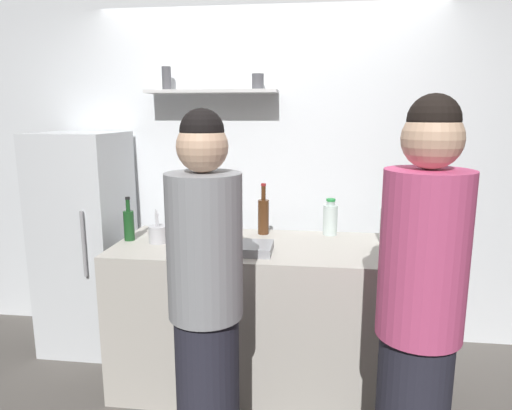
% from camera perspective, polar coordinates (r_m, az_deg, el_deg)
% --- Properties ---
extents(back_wall_assembly, '(4.80, 0.32, 2.60)m').
position_cam_1_polar(back_wall_assembly, '(3.52, 1.49, 4.30)').
color(back_wall_assembly, white).
rests_on(back_wall_assembly, ground).
extents(refrigerator, '(0.57, 0.64, 1.61)m').
position_cam_1_polar(refrigerator, '(3.62, -20.52, -4.31)').
color(refrigerator, silver).
rests_on(refrigerator, ground).
extents(counter, '(1.75, 0.76, 0.94)m').
position_cam_1_polar(counter, '(3.00, 0.00, -13.62)').
color(counter, '#B7B2A8').
rests_on(counter, ground).
extents(baking_pan, '(0.34, 0.24, 0.05)m').
position_cam_1_polar(baking_pan, '(2.67, -1.62, -5.40)').
color(baking_pan, gray).
rests_on(baking_pan, counter).
extents(utensil_holder, '(0.12, 0.12, 0.21)m').
position_cam_1_polar(utensil_holder, '(2.92, -12.18, -3.58)').
color(utensil_holder, '#B2B2B7').
rests_on(utensil_holder, counter).
extents(wine_bottle_amber_glass, '(0.07, 0.07, 0.34)m').
position_cam_1_polar(wine_bottle_amber_glass, '(3.05, 0.93, -1.28)').
color(wine_bottle_amber_glass, '#472814').
rests_on(wine_bottle_amber_glass, counter).
extents(wine_bottle_pale_glass, '(0.06, 0.06, 0.31)m').
position_cam_1_polar(wine_bottle_pale_glass, '(2.96, 15.89, -2.33)').
color(wine_bottle_pale_glass, '#B2BFB2').
rests_on(wine_bottle_pale_glass, counter).
extents(wine_bottle_green_glass, '(0.07, 0.07, 0.28)m').
position_cam_1_polar(wine_bottle_green_glass, '(3.01, -15.63, -2.32)').
color(wine_bottle_green_glass, '#19471E').
rests_on(wine_bottle_green_glass, counter).
extents(water_bottle_plastic, '(0.09, 0.09, 0.24)m').
position_cam_1_polar(water_bottle_plastic, '(3.07, 9.29, -1.72)').
color(water_bottle_plastic, silver).
rests_on(water_bottle_plastic, counter).
extents(person_pink_top, '(0.34, 0.34, 1.81)m').
position_cam_1_polar(person_pink_top, '(2.01, 19.70, -13.60)').
color(person_pink_top, '#262633').
rests_on(person_pink_top, ground).
extents(person_grey_hoodie, '(0.34, 0.34, 1.76)m').
position_cam_1_polar(person_grey_hoodie, '(2.14, -6.29, -12.27)').
color(person_grey_hoodie, '#262633').
rests_on(person_grey_hoodie, ground).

